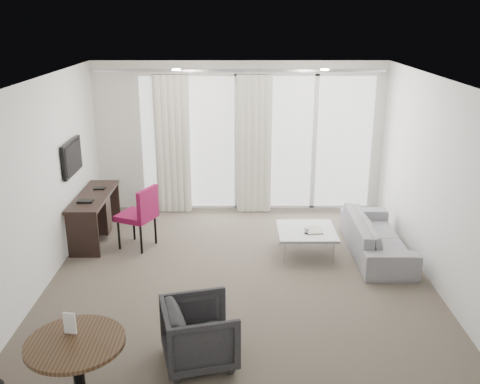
{
  "coord_description": "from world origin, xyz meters",
  "views": [
    {
      "loc": [
        -0.02,
        -6.1,
        3.36
      ],
      "look_at": [
        0.0,
        0.6,
        1.1
      ],
      "focal_mm": 40.0,
      "sensor_mm": 36.0,
      "label": 1
    }
  ],
  "objects_px": {
    "coffee_table": "(306,242)",
    "rattan_chair_a": "(262,163)",
    "desk": "(95,217)",
    "sofa": "(377,236)",
    "round_table": "(79,375)",
    "rattan_chair_b": "(327,160)",
    "desk_chair": "(136,217)",
    "tub_armchair": "(200,333)"
  },
  "relations": [
    {
      "from": "coffee_table",
      "to": "rattan_chair_a",
      "type": "relative_size",
      "value": 0.94
    },
    {
      "from": "desk",
      "to": "rattan_chair_a",
      "type": "distance_m",
      "value": 3.91
    },
    {
      "from": "coffee_table",
      "to": "sofa",
      "type": "xyz_separation_m",
      "value": [
        1.03,
        -0.0,
        0.09
      ]
    },
    {
      "from": "desk",
      "to": "coffee_table",
      "type": "relative_size",
      "value": 1.82
    },
    {
      "from": "round_table",
      "to": "rattan_chair_b",
      "type": "bearing_deg",
      "value": 64.67
    },
    {
      "from": "desk_chair",
      "to": "sofa",
      "type": "xyz_separation_m",
      "value": [
        3.53,
        -0.26,
        -0.2
      ]
    },
    {
      "from": "coffee_table",
      "to": "desk",
      "type": "bearing_deg",
      "value": 169.7
    },
    {
      "from": "rattan_chair_a",
      "to": "desk",
      "type": "bearing_deg",
      "value": -134.82
    },
    {
      "from": "desk_chair",
      "to": "coffee_table",
      "type": "xyz_separation_m",
      "value": [
        2.51,
        -0.26,
        -0.29
      ]
    },
    {
      "from": "coffee_table",
      "to": "rattan_chair_a",
      "type": "distance_m",
      "value": 3.46
    },
    {
      "from": "sofa",
      "to": "rattan_chair_a",
      "type": "height_order",
      "value": "rattan_chair_a"
    },
    {
      "from": "coffee_table",
      "to": "rattan_chair_b",
      "type": "xyz_separation_m",
      "value": [
        0.87,
        3.68,
        0.23
      ]
    },
    {
      "from": "sofa",
      "to": "coffee_table",
      "type": "bearing_deg",
      "value": 89.87
    },
    {
      "from": "round_table",
      "to": "rattan_chair_a",
      "type": "bearing_deg",
      "value": 74.21
    },
    {
      "from": "sofa",
      "to": "rattan_chair_a",
      "type": "relative_size",
      "value": 2.13
    },
    {
      "from": "tub_armchair",
      "to": "rattan_chair_a",
      "type": "distance_m",
      "value": 6.03
    },
    {
      "from": "coffee_table",
      "to": "sofa",
      "type": "bearing_deg",
      "value": -0.13
    },
    {
      "from": "desk_chair",
      "to": "round_table",
      "type": "bearing_deg",
      "value": -64.46
    },
    {
      "from": "desk",
      "to": "tub_armchair",
      "type": "bearing_deg",
      "value": -59.65
    },
    {
      "from": "desk",
      "to": "rattan_chair_a",
      "type": "relative_size",
      "value": 1.72
    },
    {
      "from": "round_table",
      "to": "sofa",
      "type": "bearing_deg",
      "value": 43.26
    },
    {
      "from": "tub_armchair",
      "to": "coffee_table",
      "type": "xyz_separation_m",
      "value": [
        1.37,
        2.55,
        -0.14
      ]
    },
    {
      "from": "round_table",
      "to": "rattan_chair_b",
      "type": "distance_m",
      "value": 7.63
    },
    {
      "from": "desk",
      "to": "rattan_chair_a",
      "type": "height_order",
      "value": "rattan_chair_a"
    },
    {
      "from": "round_table",
      "to": "coffee_table",
      "type": "relative_size",
      "value": 1.03
    },
    {
      "from": "rattan_chair_b",
      "to": "coffee_table",
      "type": "bearing_deg",
      "value": -109.19
    },
    {
      "from": "round_table",
      "to": "desk_chair",
      "type": "bearing_deg",
      "value": 91.94
    },
    {
      "from": "coffee_table",
      "to": "rattan_chair_b",
      "type": "height_order",
      "value": "rattan_chair_b"
    },
    {
      "from": "round_table",
      "to": "tub_armchair",
      "type": "height_order",
      "value": "round_table"
    },
    {
      "from": "desk_chair",
      "to": "round_table",
      "type": "xyz_separation_m",
      "value": [
        0.12,
        -3.48,
        -0.13
      ]
    },
    {
      "from": "sofa",
      "to": "desk",
      "type": "bearing_deg",
      "value": 82.13
    },
    {
      "from": "sofa",
      "to": "desk_chair",
      "type": "bearing_deg",
      "value": 85.71
    },
    {
      "from": "desk",
      "to": "sofa",
      "type": "xyz_separation_m",
      "value": [
        4.24,
        -0.59,
        -0.08
      ]
    },
    {
      "from": "round_table",
      "to": "rattan_chair_a",
      "type": "distance_m",
      "value": 6.89
    },
    {
      "from": "desk_chair",
      "to": "sofa",
      "type": "distance_m",
      "value": 3.55
    },
    {
      "from": "tub_armchair",
      "to": "coffee_table",
      "type": "relative_size",
      "value": 0.86
    },
    {
      "from": "rattan_chair_b",
      "to": "round_table",
      "type": "bearing_deg",
      "value": -121.14
    },
    {
      "from": "desk",
      "to": "sofa",
      "type": "distance_m",
      "value": 4.28
    },
    {
      "from": "tub_armchair",
      "to": "sofa",
      "type": "relative_size",
      "value": 0.38
    },
    {
      "from": "desk_chair",
      "to": "sofa",
      "type": "relative_size",
      "value": 0.51
    },
    {
      "from": "rattan_chair_a",
      "to": "round_table",
      "type": "bearing_deg",
      "value": -107.01
    },
    {
      "from": "desk_chair",
      "to": "tub_armchair",
      "type": "distance_m",
      "value": 3.04
    }
  ]
}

